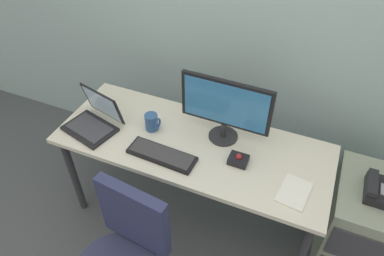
% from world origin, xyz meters
% --- Properties ---
extents(ground_plane, '(8.00, 8.00, 0.00)m').
position_xyz_m(ground_plane, '(0.00, 0.00, 0.00)').
color(ground_plane, '#45494B').
extents(desk, '(1.68, 0.65, 0.74)m').
position_xyz_m(desk, '(0.00, 0.00, 0.66)').
color(desk, beige).
rests_on(desk, ground).
extents(file_cabinet, '(0.42, 0.53, 0.70)m').
position_xyz_m(file_cabinet, '(1.08, 0.08, 0.35)').
color(file_cabinet, gray).
rests_on(file_cabinet, ground).
extents(desk_phone, '(0.17, 0.20, 0.09)m').
position_xyz_m(desk_phone, '(1.07, 0.07, 0.73)').
color(desk_phone, black).
rests_on(desk_phone, file_cabinet).
extents(monitor_main, '(0.54, 0.18, 0.42)m').
position_xyz_m(monitor_main, '(0.16, 0.12, 0.98)').
color(monitor_main, '#262628').
rests_on(monitor_main, desk).
extents(keyboard, '(0.42, 0.16, 0.03)m').
position_xyz_m(keyboard, '(-0.12, -0.17, 0.75)').
color(keyboard, black).
rests_on(keyboard, desk).
extents(laptop, '(0.37, 0.34, 0.24)m').
position_xyz_m(laptop, '(-0.63, -0.10, 0.79)').
color(laptop, black).
rests_on(laptop, desk).
extents(trackball_mouse, '(0.11, 0.09, 0.07)m').
position_xyz_m(trackball_mouse, '(0.31, -0.04, 0.76)').
color(trackball_mouse, black).
rests_on(trackball_mouse, desk).
extents(coffee_mug, '(0.09, 0.08, 0.11)m').
position_xyz_m(coffee_mug, '(-0.28, 0.02, 0.79)').
color(coffee_mug, '#2D5283').
rests_on(coffee_mug, desk).
extents(paper_notepad, '(0.17, 0.23, 0.01)m').
position_xyz_m(paper_notepad, '(0.65, -0.14, 0.74)').
color(paper_notepad, white).
rests_on(paper_notepad, desk).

